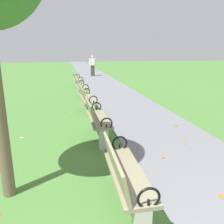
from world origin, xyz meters
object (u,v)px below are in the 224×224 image
object	(u,v)px
park_bench_3	(96,119)
park_bench_5	(81,87)
park_bench_6	(77,80)
park_bench_4	(87,98)
pedestrian_walking	(93,65)
park_bench_2	(123,172)

from	to	relation	value
park_bench_3	park_bench_5	size ratio (longest dim) A/B	0.99
park_bench_6	park_bench_5	bearing A→B (deg)	-90.00
park_bench_3	park_bench_4	world-z (taller)	same
pedestrian_walking	park_bench_3	bearing A→B (deg)	-96.78
park_bench_5	park_bench_6	distance (m)	2.68
park_bench_3	park_bench_6	xyz separation A→B (m)	(0.00, 7.63, 0.00)
park_bench_2	park_bench_5	world-z (taller)	same
park_bench_4	park_bench_6	size ratio (longest dim) A/B	1.00
park_bench_4	park_bench_6	xyz separation A→B (m)	(-0.00, 5.19, 0.00)
park_bench_2	park_bench_3	size ratio (longest dim) A/B	1.01
park_bench_2	pedestrian_walking	world-z (taller)	pedestrian_walking
park_bench_4	park_bench_5	xyz separation A→B (m)	(-0.00, 2.50, 0.00)
park_bench_5	park_bench_6	world-z (taller)	same
park_bench_3	park_bench_6	distance (m)	7.63
park_bench_3	park_bench_4	xyz separation A→B (m)	(0.00, 2.44, 0.00)
park_bench_5	pedestrian_walking	bearing A→B (deg)	79.28
park_bench_2	park_bench_5	xyz separation A→B (m)	(0.00, 7.58, 0.00)
park_bench_4	park_bench_2	bearing A→B (deg)	-90.00
park_bench_2	park_bench_6	distance (m)	10.26
park_bench_5	park_bench_6	size ratio (longest dim) A/B	1.00
park_bench_3	pedestrian_walking	distance (m)	13.41
park_bench_4	park_bench_6	distance (m)	5.19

